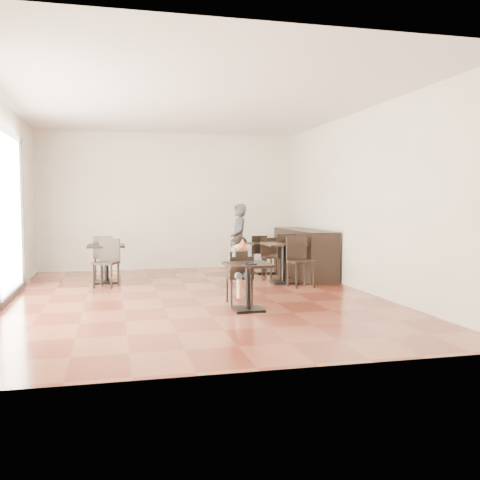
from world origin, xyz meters
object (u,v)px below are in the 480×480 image
object	(u,v)px
cafe_table_back	(264,258)
chair_back_b	(271,257)
child_chair	(239,277)
chair_left_b	(106,263)
child	(239,270)
adult_patron	(239,240)
cafe_table_mid	(284,263)
child_table	(248,287)
cafe_table_left	(106,264)
chair_back_a	(258,253)
chair_mid_a	(283,256)
chair_mid_b	(301,262)
chair_left_a	(107,257)

from	to	relation	value
cafe_table_back	chair_back_b	world-z (taller)	chair_back_b
child_chair	chair_left_b	size ratio (longest dim) A/B	0.92
child	cafe_table_back	world-z (taller)	child
adult_patron	cafe_table_mid	size ratio (longest dim) A/B	1.97
child_table	child_chair	bearing A→B (deg)	90.00
cafe_table_left	chair_back_b	xyz separation A→B (m)	(3.43, 0.20, 0.03)
cafe_table_back	chair_back_a	bearing A→B (deg)	90.00
adult_patron	cafe_table_left	xyz separation A→B (m)	(-2.78, -0.45, -0.40)
chair_mid_a	chair_left_b	world-z (taller)	chair_mid_a
child_table	chair_back_b	world-z (taller)	chair_back_b
cafe_table_back	chair_back_a	xyz separation A→B (m)	(0.00, 0.55, 0.07)
chair_mid_b	chair_left_a	world-z (taller)	chair_mid_b
child_chair	adult_patron	bearing A→B (deg)	-103.24
child_table	cafe_table_mid	xyz separation A→B (m)	(1.35, 2.46, 0.05)
child	cafe_table_mid	size ratio (longest dim) A/B	1.34
cafe_table_left	chair_back_a	bearing A→B (deg)	20.74
child_table	cafe_table_left	distance (m)	3.85
chair_left_a	child_table	bearing A→B (deg)	140.64
chair_mid_a	chair_left_b	size ratio (longest dim) A/B	1.05
child_chair	chair_left_a	distance (m)	3.85
cafe_table_back	child	bearing A→B (deg)	-111.93
cafe_table_left	chair_left_a	bearing A→B (deg)	90.00
child	chair_mid_a	world-z (taller)	child
child	chair_back_b	size ratio (longest dim) A/B	1.29
chair_back_a	chair_left_a	bearing A→B (deg)	13.58
child_chair	chair_mid_b	size ratio (longest dim) A/B	0.88
chair_left_a	cafe_table_mid	bearing A→B (deg)	-179.32
child_table	child	world-z (taller)	child
child_chair	cafe_table_back	xyz separation A→B (m)	(1.39, 3.46, -0.08)
chair_left_b	chair_back_b	distance (m)	3.51
chair_left_b	child	bearing A→B (deg)	-24.22
child_chair	chair_mid_a	size ratio (longest dim) A/B	0.88
child_chair	chair_mid_b	distance (m)	2.03
chair_mid_b	chair_left_b	world-z (taller)	chair_mid_b
cafe_table_back	chair_back_b	xyz separation A→B (m)	(0.00, -0.55, 0.07)
cafe_table_left	chair_back_b	bearing A→B (deg)	3.31
chair_mid_b	chair_left_b	xyz separation A→B (m)	(-3.54, 0.81, -0.02)
child	chair_back_b	xyz separation A→B (m)	(1.39, 2.91, -0.12)
child_table	cafe_table_back	xyz separation A→B (m)	(1.39, 4.01, -0.01)
adult_patron	chair_back_a	bearing A→B (deg)	143.86
child	chair_mid_b	world-z (taller)	child
chair_mid_b	chair_back_a	size ratio (longest dim) A/B	1.16
child_chair	chair_back_b	xyz separation A→B (m)	(1.39, 2.91, -0.01)
child_chair	cafe_table_left	size ratio (longest dim) A/B	1.11
cafe_table_mid	chair_back_a	bearing A→B (deg)	88.66
chair_left_b	child_table	bearing A→B (deg)	-30.59
chair_left_a	chair_back_a	world-z (taller)	chair_left_a
adult_patron	chair_mid_b	world-z (taller)	adult_patron
chair_mid_a	chair_left_b	bearing A→B (deg)	-2.49
chair_mid_b	chair_back_b	world-z (taller)	chair_mid_b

